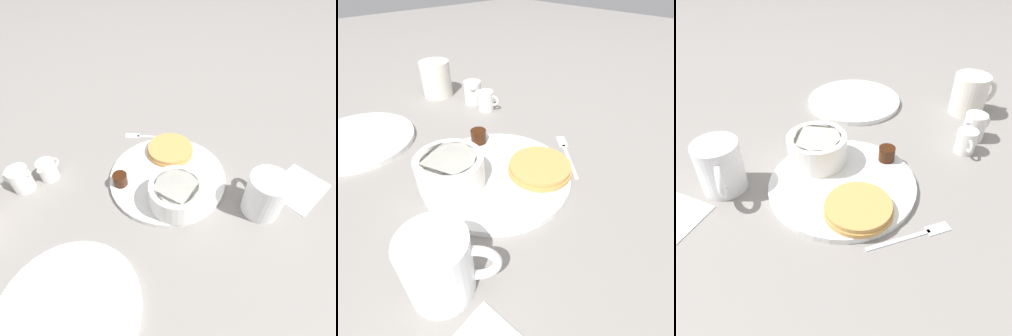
{
  "view_description": "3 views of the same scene",
  "coord_description": "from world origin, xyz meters",
  "views": [
    {
      "loc": [
        0.25,
        0.35,
        0.49
      ],
      "look_at": [
        -0.0,
        -0.0,
        0.03
      ],
      "focal_mm": 28.0,
      "sensor_mm": 36.0,
      "label": 1
    },
    {
      "loc": [
        -0.3,
        0.25,
        0.34
      ],
      "look_at": [
        -0.02,
        -0.01,
        0.03
      ],
      "focal_mm": 28.0,
      "sensor_mm": 36.0,
      "label": 2
    },
    {
      "loc": [
        -0.41,
        -0.25,
        0.43
      ],
      "look_at": [
        -0.0,
        -0.01,
        0.05
      ],
      "focal_mm": 35.0,
      "sensor_mm": 36.0,
      "label": 3
    }
  ],
  "objects": [
    {
      "name": "ground_plane",
      "position": [
        0.0,
        0.0,
        0.0
      ],
      "size": [
        4.0,
        4.0,
        0.0
      ],
      "primitive_type": "plane",
      "color": "gray"
    },
    {
      "name": "plate",
      "position": [
        0.0,
        0.0,
        0.01
      ],
      "size": [
        0.28,
        0.28,
        0.01
      ],
      "color": "white",
      "rests_on": "ground_plane"
    },
    {
      "name": "pancake_stack",
      "position": [
        -0.05,
        -0.06,
        0.02
      ],
      "size": [
        0.12,
        0.12,
        0.02
      ],
      "color": "tan",
      "rests_on": "plate"
    },
    {
      "name": "bowl",
      "position": [
        0.03,
        0.08,
        0.04
      ],
      "size": [
        0.12,
        0.12,
        0.06
      ],
      "color": "white",
      "rests_on": "plate"
    },
    {
      "name": "syrup_cup",
      "position": [
        0.11,
        -0.04,
        0.03
      ],
      "size": [
        0.03,
        0.03,
        0.03
      ],
      "color": "#38190A",
      "rests_on": "plate"
    },
    {
      "name": "butter_ramekin",
      "position": [
        0.05,
        0.09,
        0.03
      ],
      "size": [
        0.05,
        0.05,
        0.04
      ],
      "color": "white",
      "rests_on": "plate"
    },
    {
      "name": "coffee_mug",
      "position": [
        -0.12,
        0.19,
        0.05
      ],
      "size": [
        0.1,
        0.1,
        0.1
      ],
      "color": "white",
      "rests_on": "ground_plane"
    },
    {
      "name": "creamer_pitcher_near",
      "position": [
        0.24,
        -0.17,
        0.03
      ],
      "size": [
        0.06,
        0.04,
        0.06
      ],
      "color": "white",
      "rests_on": "ground_plane"
    },
    {
      "name": "creamer_pitcher_far",
      "position": [
        0.3,
        -0.17,
        0.03
      ],
      "size": [
        0.06,
        0.05,
        0.07
      ],
      "color": "white",
      "rests_on": "ground_plane"
    },
    {
      "name": "fork",
      "position": [
        -0.04,
        -0.17,
        0.0
      ],
      "size": [
        0.13,
        0.11,
        0.0
      ],
      "color": "silver",
      "rests_on": "ground_plane"
    },
    {
      "name": "second_mug",
      "position": [
        0.42,
        -0.13,
        0.05
      ],
      "size": [
        0.1,
        0.1,
        0.1
      ],
      "color": "silver",
      "rests_on": "ground_plane"
    },
    {
      "name": "far_plate",
      "position": [
        0.31,
        0.15,
        0.01
      ],
      "size": [
        0.25,
        0.25,
        0.01
      ],
      "color": "white",
      "rests_on": "ground_plane"
    }
  ]
}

